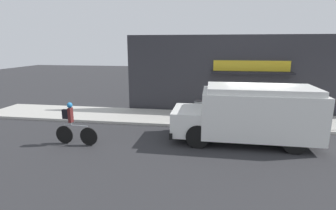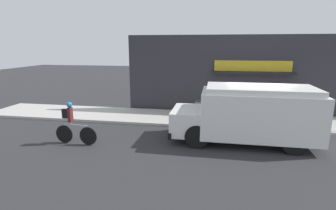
{
  "view_description": "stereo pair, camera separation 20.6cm",
  "coord_description": "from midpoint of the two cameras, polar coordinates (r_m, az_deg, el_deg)",
  "views": [
    {
      "loc": [
        -2.04,
        -11.65,
        3.76
      ],
      "look_at": [
        -3.86,
        -0.2,
        1.1
      ],
      "focal_mm": 28.0,
      "sensor_mm": 36.0,
      "label": 1
    },
    {
      "loc": [
        -1.84,
        -11.62,
        3.76
      ],
      "look_at": [
        -3.86,
        -0.2,
        1.1
      ],
      "focal_mm": 28.0,
      "sensor_mm": 36.0,
      "label": 2
    }
  ],
  "objects": [
    {
      "name": "trash_bin",
      "position": [
        13.68,
        6.32,
        -0.68
      ],
      "size": [
        0.49,
        0.49,
        0.86
      ],
      "color": "slate",
      "rests_on": "sidewalk"
    },
    {
      "name": "storefront",
      "position": [
        14.87,
        16.57,
        6.23
      ],
      "size": [
        13.36,
        0.88,
        4.31
      ],
      "color": "#2D2D33",
      "rests_on": "ground_plane"
    },
    {
      "name": "sidewalk",
      "position": [
        13.69,
        16.83,
        -3.31
      ],
      "size": [
        28.0,
        2.81,
        0.13
      ],
      "color": "#ADAAA3",
      "rests_on": "ground_plane"
    },
    {
      "name": "ground_plane",
      "position": [
        12.38,
        17.65,
        -5.39
      ],
      "size": [
        70.0,
        70.0,
        0.0
      ],
      "primitive_type": "plane",
      "color": "#2B2B2D"
    },
    {
      "name": "school_bus",
      "position": [
        10.64,
        16.93,
        -1.72
      ],
      "size": [
        5.53,
        2.66,
        2.24
      ],
      "rotation": [
        0.0,
        0.0,
        -0.01
      ],
      "color": "white",
      "rests_on": "ground_plane"
    },
    {
      "name": "cyclist",
      "position": [
        10.72,
        -20.52,
        -4.05
      ],
      "size": [
        1.74,
        0.21,
        1.66
      ],
      "rotation": [
        0.0,
        0.0,
        -0.05
      ],
      "color": "black",
      "rests_on": "ground_plane"
    }
  ]
}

